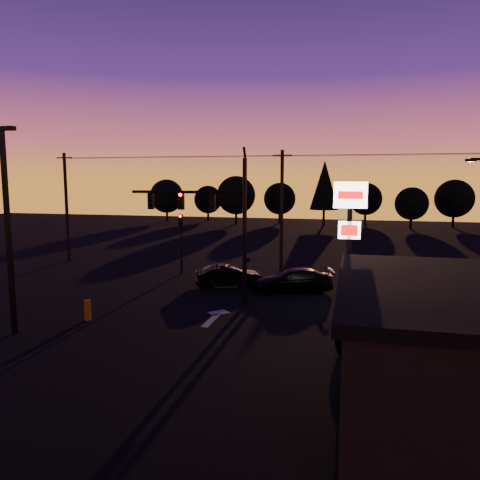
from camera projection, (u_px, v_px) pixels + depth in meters
The scene contains 21 objects.
ground at pixel (195, 326), 22.17m from camera, with size 120.00×120.00×0.00m, color black.
lane_arrow at pixel (215, 316), 23.66m from camera, with size 1.20×3.10×0.01m.
traffic_signal_mast at pixel (216, 216), 25.39m from camera, with size 6.79×0.52×8.58m.
secondary_signal at pixel (181, 235), 34.02m from camera, with size 0.30×0.31×4.35m.
parking_lot_light at pixel (7, 217), 20.33m from camera, with size 1.25×0.30×9.14m.
pylon_sign at pixel (350, 223), 21.33m from camera, with size 1.50×0.28×6.80m.
utility_pole_0 at pixel (67, 207), 38.78m from camera, with size 1.40×0.26×9.00m.
utility_pole_1 at pixel (282, 210), 34.58m from camera, with size 1.40×0.26×9.00m.
power_wires at pixel (282, 156), 34.06m from camera, with size 36.00×1.22×0.07m.
bollard at pixel (88, 310), 23.04m from camera, with size 0.34×0.34×1.01m, color #BD7109.
tree_0 at pixel (167, 196), 74.93m from camera, with size 5.36×5.36×6.74m.
tree_1 at pixel (208, 200), 76.51m from camera, with size 4.54×4.54×5.71m.
tree_2 at pixel (236, 195), 70.17m from camera, with size 5.77×5.78×7.26m.
tree_3 at pixel (280, 199), 72.71m from camera, with size 4.95×4.95×6.22m.
tree_4 at pixel (324, 185), 67.90m from camera, with size 4.18×4.18×9.50m.
tree_5 at pixel (366, 199), 71.60m from camera, with size 4.95×4.95×6.22m.
tree_6 at pixel (412, 204), 64.47m from camera, with size 4.54×4.54×5.71m.
tree_7 at pixel (454, 199), 65.88m from camera, with size 5.36×5.36×6.74m.
car_mid at pixel (228, 276), 30.06m from camera, with size 1.49×4.27×1.41m, color black.
car_right at pixel (293, 280), 28.77m from camera, with size 1.99×4.89×1.42m, color black.
suv_parked at pixel (390, 352), 17.08m from camera, with size 2.16×4.69×1.30m, color black.
Camera 1 is at (7.12, -20.33, 6.97)m, focal length 35.00 mm.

